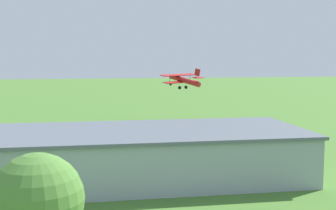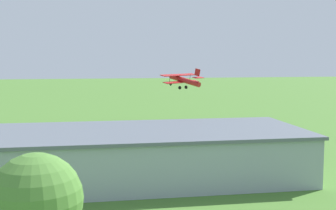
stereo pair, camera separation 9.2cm
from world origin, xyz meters
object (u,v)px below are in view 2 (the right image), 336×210
at_px(biplane, 183,80).
at_px(truck_flatbed_blue, 244,134).
at_px(person_at_fence_line, 65,144).
at_px(tree_behind_hangar_right, 36,201).
at_px(hangar, 139,154).
at_px(person_walking_on_apron, 181,138).
at_px(person_beside_truck, 27,144).
at_px(person_watching_takeoff, 11,152).

xyz_separation_m(biplane, truck_flatbed_blue, (-5.37, 19.20, -7.26)).
bearing_deg(person_at_fence_line, tree_behind_hangar_right, 90.91).
bearing_deg(biplane, hangar, 70.55).
height_order(biplane, person_walking_on_apron, biplane).
bearing_deg(person_walking_on_apron, hangar, 65.52).
relative_size(biplane, tree_behind_hangar_right, 1.01).
bearing_deg(person_beside_truck, person_walking_on_apron, 179.95).
bearing_deg(biplane, person_beside_truck, 31.52).
relative_size(truck_flatbed_blue, person_walking_on_apron, 4.39).
relative_size(person_at_fence_line, person_walking_on_apron, 0.95).
height_order(truck_flatbed_blue, person_at_fence_line, truck_flatbed_blue).
bearing_deg(person_walking_on_apron, truck_flatbed_blue, 163.06).
bearing_deg(biplane, person_at_fence_line, 40.07).
height_order(truck_flatbed_blue, tree_behind_hangar_right, tree_behind_hangar_right).
bearing_deg(tree_behind_hangar_right, person_beside_truck, -81.86).
relative_size(truck_flatbed_blue, tree_behind_hangar_right, 0.90).
relative_size(hangar, biplane, 4.27).
bearing_deg(person_watching_takeoff, hangar, 140.92).
xyz_separation_m(hangar, truck_flatbed_blue, (-17.77, -15.89, -0.98)).
bearing_deg(biplane, tree_behind_hangar_right, 71.22).
xyz_separation_m(person_watching_takeoff, tree_behind_hangar_right, (-7.49, 37.57, 5.12)).
xyz_separation_m(person_at_fence_line, person_beside_truck, (5.58, -1.39, -0.05)).
height_order(person_at_fence_line, person_beside_truck, person_at_fence_line).
distance_m(person_beside_truck, tree_behind_hangar_right, 44.44).
distance_m(person_watching_takeoff, person_beside_truck, 6.25).
relative_size(truck_flatbed_blue, person_beside_truck, 4.88).
bearing_deg(hangar, biplane, -109.45).
height_order(hangar, person_beside_truck, hangar).
distance_m(person_at_fence_line, tree_behind_hangar_right, 42.62).
relative_size(hangar, tree_behind_hangar_right, 4.29).
height_order(person_walking_on_apron, person_watching_takeoff, person_walking_on_apron).
height_order(person_walking_on_apron, tree_behind_hangar_right, tree_behind_hangar_right).
bearing_deg(truck_flatbed_blue, hangar, 41.81).
xyz_separation_m(biplane, person_at_fence_line, (21.10, 17.75, -8.19)).
relative_size(biplane, truck_flatbed_blue, 1.12).
bearing_deg(truck_flatbed_blue, person_at_fence_line, -3.13).
xyz_separation_m(person_watching_takeoff, person_beside_truck, (-1.23, -6.13, -0.09)).
bearing_deg(truck_flatbed_blue, person_watching_takeoff, 5.64).
bearing_deg(person_at_fence_line, person_walking_on_apron, -175.46).
bearing_deg(tree_behind_hangar_right, biplane, -108.78).
distance_m(person_at_fence_line, person_beside_truck, 5.75).
xyz_separation_m(truck_flatbed_blue, person_walking_on_apron, (9.25, -2.82, -0.88)).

